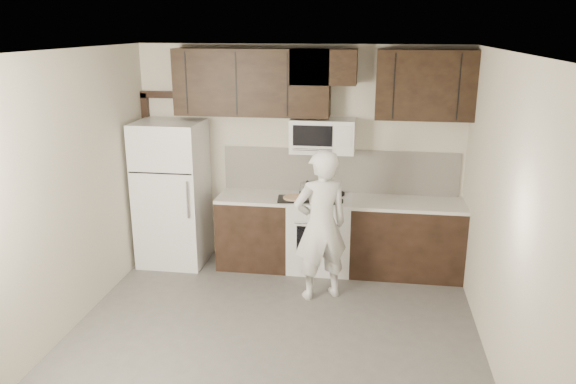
% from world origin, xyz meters
% --- Properties ---
extents(floor, '(4.50, 4.50, 0.00)m').
position_xyz_m(floor, '(0.00, 0.00, 0.00)').
color(floor, '#54514F').
rests_on(floor, ground).
extents(back_wall, '(4.00, 0.00, 4.00)m').
position_xyz_m(back_wall, '(0.00, 2.25, 1.35)').
color(back_wall, beige).
rests_on(back_wall, ground).
extents(ceiling, '(4.50, 4.50, 0.00)m').
position_xyz_m(ceiling, '(0.00, 0.00, 2.70)').
color(ceiling, white).
rests_on(ceiling, back_wall).
extents(counter_run, '(2.95, 0.64, 0.91)m').
position_xyz_m(counter_run, '(0.60, 1.94, 0.46)').
color(counter_run, black).
rests_on(counter_run, floor).
extents(stove, '(0.76, 0.66, 0.94)m').
position_xyz_m(stove, '(0.30, 1.94, 0.46)').
color(stove, silver).
rests_on(stove, floor).
extents(backsplash, '(2.90, 0.02, 0.54)m').
position_xyz_m(backsplash, '(0.50, 2.24, 1.18)').
color(backsplash, silver).
rests_on(backsplash, counter_run).
extents(upper_cabinets, '(3.48, 0.35, 0.78)m').
position_xyz_m(upper_cabinets, '(0.21, 2.08, 2.28)').
color(upper_cabinets, black).
rests_on(upper_cabinets, back_wall).
extents(microwave, '(0.76, 0.42, 0.40)m').
position_xyz_m(microwave, '(0.30, 2.06, 1.65)').
color(microwave, silver).
rests_on(microwave, upper_cabinets).
extents(refrigerator, '(0.80, 0.76, 1.80)m').
position_xyz_m(refrigerator, '(-1.55, 1.89, 0.90)').
color(refrigerator, silver).
rests_on(refrigerator, floor).
extents(door_trim, '(0.50, 0.08, 2.12)m').
position_xyz_m(door_trim, '(-1.92, 2.21, 1.25)').
color(door_trim, black).
rests_on(door_trim, floor).
extents(saucepan, '(0.31, 0.18, 0.17)m').
position_xyz_m(saucepan, '(0.12, 2.09, 0.98)').
color(saucepan, silver).
rests_on(saucepan, stove).
extents(baking_tray, '(0.41, 0.33, 0.02)m').
position_xyz_m(baking_tray, '(-0.01, 1.81, 0.92)').
color(baking_tray, black).
rests_on(baking_tray, counter_run).
extents(pizza, '(0.28, 0.28, 0.02)m').
position_xyz_m(pizza, '(-0.01, 1.81, 0.94)').
color(pizza, beige).
rests_on(pizza, baking_tray).
extents(person, '(0.73, 0.63, 1.67)m').
position_xyz_m(person, '(0.37, 1.17, 0.84)').
color(person, white).
rests_on(person, floor).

